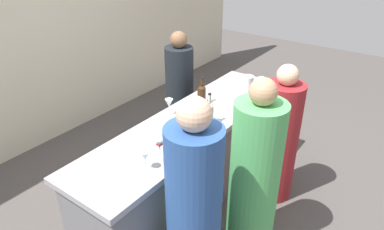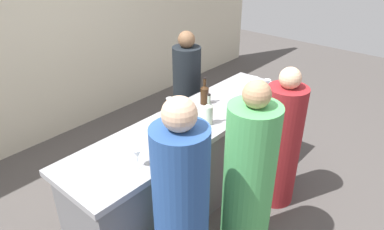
% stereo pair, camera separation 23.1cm
% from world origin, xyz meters
% --- Properties ---
extents(ground_plane, '(12.00, 12.00, 0.00)m').
position_xyz_m(ground_plane, '(0.00, 0.00, 0.00)').
color(ground_plane, '#4C4744').
extents(back_wall, '(8.00, 0.10, 2.80)m').
position_xyz_m(back_wall, '(0.00, 2.20, 1.40)').
color(back_wall, beige).
rests_on(back_wall, ground).
extents(bar_counter, '(2.56, 0.67, 0.91)m').
position_xyz_m(bar_counter, '(0.00, 0.00, 0.46)').
color(bar_counter, slate).
rests_on(bar_counter, ground).
extents(wine_bottle_leftmost_olive_green, '(0.08, 0.08, 0.30)m').
position_xyz_m(wine_bottle_leftmost_olive_green, '(-0.61, -0.25, 1.02)').
color(wine_bottle_leftmost_olive_green, '#193D1E').
rests_on(wine_bottle_leftmost_olive_green, bar_counter).
extents(wine_bottle_second_left_clear_pale, '(0.08, 0.08, 0.29)m').
position_xyz_m(wine_bottle_second_left_clear_pale, '(0.04, -0.15, 1.02)').
color(wine_bottle_second_left_clear_pale, '#B7C6B2').
rests_on(wine_bottle_second_left_clear_pale, bar_counter).
extents(wine_bottle_center_amber_brown, '(0.08, 0.08, 0.28)m').
position_xyz_m(wine_bottle_center_amber_brown, '(0.33, 0.13, 1.01)').
color(wine_bottle_center_amber_brown, '#331E0F').
rests_on(wine_bottle_center_amber_brown, bar_counter).
extents(wine_glass_near_left, '(0.07, 0.07, 0.14)m').
position_xyz_m(wine_glass_near_left, '(0.98, -0.19, 1.01)').
color(wine_glass_near_left, white).
rests_on(wine_glass_near_left, bar_counter).
extents(wine_glass_near_center, '(0.07, 0.07, 0.15)m').
position_xyz_m(wine_glass_near_center, '(-0.78, -0.16, 1.01)').
color(wine_glass_near_center, white).
rests_on(wine_glass_near_center, bar_counter).
extents(wine_glass_near_right, '(0.07, 0.07, 0.16)m').
position_xyz_m(wine_glass_near_right, '(-0.61, -0.15, 1.02)').
color(wine_glass_near_right, white).
rests_on(wine_glass_near_right, bar_counter).
extents(wine_glass_far_left, '(0.07, 0.07, 0.16)m').
position_xyz_m(wine_glass_far_left, '(-0.05, 0.23, 1.03)').
color(wine_glass_far_left, white).
rests_on(wine_glass_far_left, bar_counter).
extents(water_pitcher, '(0.12, 0.12, 0.19)m').
position_xyz_m(water_pitcher, '(0.81, -0.12, 1.01)').
color(water_pitcher, silver).
rests_on(water_pitcher, bar_counter).
extents(person_left_guest, '(0.44, 0.44, 1.61)m').
position_xyz_m(person_left_guest, '(-0.81, -0.61, 0.74)').
color(person_left_guest, '#284C8C').
rests_on(person_left_guest, ground).
extents(person_center_guest, '(0.37, 0.37, 1.41)m').
position_xyz_m(person_center_guest, '(0.56, -0.62, 0.64)').
color(person_center_guest, maroon).
rests_on(person_center_guest, ground).
extents(person_right_guest, '(0.51, 0.51, 1.55)m').
position_xyz_m(person_right_guest, '(-0.18, -0.74, 0.71)').
color(person_right_guest, '#4CA559').
rests_on(person_right_guest, ground).
extents(person_server_behind, '(0.35, 0.35, 1.45)m').
position_xyz_m(person_server_behind, '(0.74, 0.73, 0.67)').
color(person_server_behind, black).
rests_on(person_server_behind, ground).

